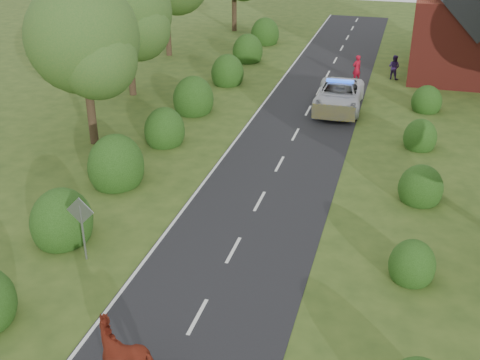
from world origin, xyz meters
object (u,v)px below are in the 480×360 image
(road_sign, at_px, (81,220))
(police_van, at_px, (339,95))
(cow, at_px, (130,358))
(pedestrian_red, at_px, (357,69))
(pedestrian_purple, at_px, (394,67))

(road_sign, distance_m, police_van, 20.13)
(road_sign, xyz_separation_m, cow, (4.17, -5.02, -0.85))
(police_van, bearing_deg, road_sign, -110.96)
(cow, bearing_deg, pedestrian_red, 175.07)
(road_sign, relative_size, pedestrian_purple, 1.49)
(police_van, bearing_deg, cow, -97.55)
(pedestrian_red, bearing_deg, cow, 40.71)
(road_sign, bearing_deg, pedestrian_purple, 69.96)
(cow, height_order, police_van, police_van)
(cow, bearing_deg, police_van, 174.78)
(pedestrian_purple, bearing_deg, pedestrian_red, 53.48)
(police_van, height_order, pedestrian_purple, police_van)
(pedestrian_red, relative_size, pedestrian_purple, 1.09)
(road_sign, xyz_separation_m, police_van, (6.67, 18.98, -0.83))
(pedestrian_purple, bearing_deg, road_sign, 93.71)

